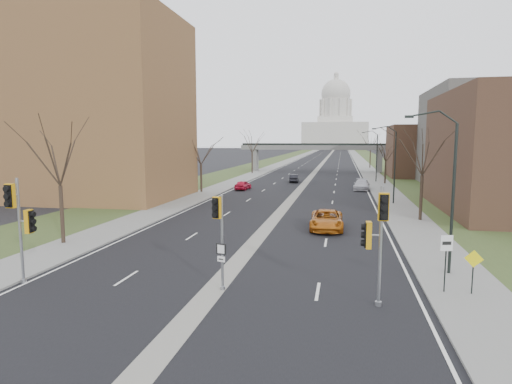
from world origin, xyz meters
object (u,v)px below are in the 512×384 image
(speed_limit_sign, at_px, (446,253))
(car_right_mid, at_px, (362,185))
(signal_pole_left, at_px, (20,216))
(car_right_near, at_px, (327,220))
(warning_sign, at_px, (473,265))
(car_left_far, at_px, (294,178))
(signal_pole_median, at_px, (219,225))
(signal_pole_right, at_px, (377,229))
(car_left_near, at_px, (243,185))

(speed_limit_sign, bearing_deg, car_right_mid, 77.91)
(signal_pole_left, distance_m, car_right_near, 22.19)
(warning_sign, relative_size, car_right_near, 0.37)
(speed_limit_sign, bearing_deg, car_left_far, 89.09)
(car_left_far, distance_m, car_right_mid, 14.41)
(signal_pole_median, relative_size, car_left_far, 1.14)
(signal_pole_median, relative_size, speed_limit_sign, 1.70)
(signal_pole_left, relative_size, speed_limit_sign, 1.97)
(speed_limit_sign, bearing_deg, warning_sign, -17.01)
(warning_sign, bearing_deg, speed_limit_sign, -167.85)
(signal_pole_left, relative_size, signal_pole_median, 1.16)
(signal_pole_right, distance_m, car_right_mid, 45.02)
(signal_pole_right, height_order, car_left_far, signal_pole_right)
(warning_sign, height_order, car_left_near, warning_sign)
(car_right_mid, bearing_deg, signal_pole_median, -95.43)
(car_left_far, relative_size, car_right_mid, 0.77)
(warning_sign, distance_m, car_left_far, 53.98)
(speed_limit_sign, height_order, warning_sign, speed_limit_sign)
(warning_sign, bearing_deg, car_right_mid, 108.68)
(signal_pole_left, height_order, warning_sign, signal_pole_left)
(warning_sign, bearing_deg, car_right_near, 131.79)
(speed_limit_sign, height_order, car_right_mid, speed_limit_sign)
(signal_pole_median, xyz_separation_m, speed_limit_sign, (10.51, 1.78, -1.25))
(car_left_near, bearing_deg, speed_limit_sign, 120.81)
(car_left_far, bearing_deg, speed_limit_sign, 101.39)
(car_left_far, height_order, car_right_near, car_right_near)
(car_right_near, bearing_deg, warning_sign, -64.00)
(signal_pole_left, xyz_separation_m, car_right_near, (14.47, 16.59, -2.74))
(car_right_mid, bearing_deg, car_left_near, -164.57)
(signal_pole_median, height_order, warning_sign, signal_pole_median)
(speed_limit_sign, relative_size, warning_sign, 1.31)
(warning_sign, relative_size, car_left_far, 0.51)
(signal_pole_median, xyz_separation_m, car_right_near, (4.51, 15.61, -2.46))
(signal_pole_right, relative_size, car_right_mid, 1.00)
(signal_pole_median, bearing_deg, speed_limit_sign, 24.08)
(car_left_far, bearing_deg, car_left_near, 61.30)
(signal_pole_median, bearing_deg, car_right_near, 88.35)
(warning_sign, bearing_deg, signal_pole_right, -139.00)
(signal_pole_median, distance_m, warning_sign, 11.97)
(car_left_near, xyz_separation_m, car_right_near, (13.02, -25.75, 0.10))
(car_right_near, bearing_deg, signal_pole_left, -132.53)
(signal_pole_right, bearing_deg, car_right_near, 96.24)
(signal_pole_right, relative_size, warning_sign, 2.54)
(signal_pole_median, xyz_separation_m, car_right_mid, (8.49, 44.37, -2.48))
(warning_sign, xyz_separation_m, car_right_near, (-7.20, 13.88, -0.69))
(warning_sign, xyz_separation_m, car_left_near, (-20.22, 39.63, -0.79))
(signal_pole_median, relative_size, car_left_near, 1.17)
(signal_pole_right, bearing_deg, car_right_mid, 85.23)
(speed_limit_sign, bearing_deg, car_right_near, 98.65)
(signal_pole_left, distance_m, car_left_far, 55.42)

